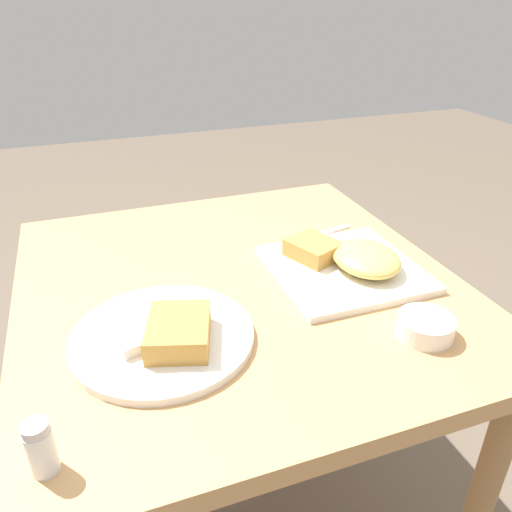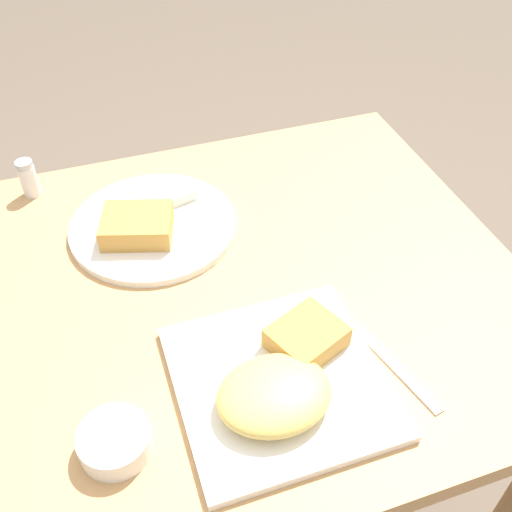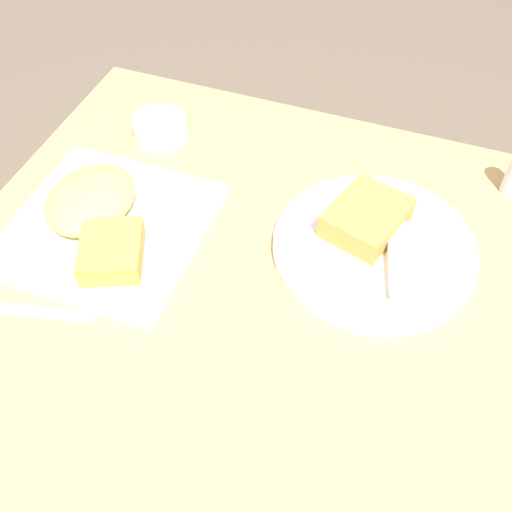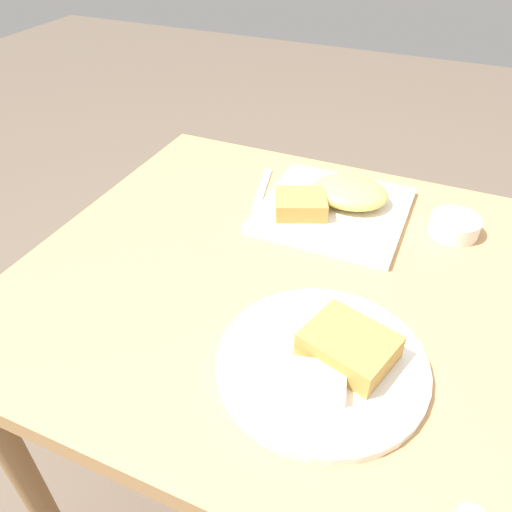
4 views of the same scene
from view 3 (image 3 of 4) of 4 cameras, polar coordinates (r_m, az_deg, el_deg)
name	(u,v)px [view 3 (image 3 of 4)]	position (r m, az deg, el deg)	size (l,w,h in m)	color
ground_plane	(240,479)	(1.51, -1.57, -20.47)	(8.00, 8.00, 0.00)	brown
dining_table	(231,328)	(0.92, -2.44, -6.89)	(0.86, 0.83, 0.75)	tan
plate_square_near	(102,220)	(0.92, -14.48, 3.38)	(0.28, 0.28, 0.06)	white
plate_oval_far	(375,242)	(0.89, 11.29, 1.35)	(0.30, 0.30, 0.05)	white
sauce_ramekin	(160,127)	(1.07, -9.16, 12.01)	(0.09, 0.09, 0.03)	white
butter_knife	(30,311)	(0.87, -20.73, -4.94)	(0.06, 0.17, 0.00)	silver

